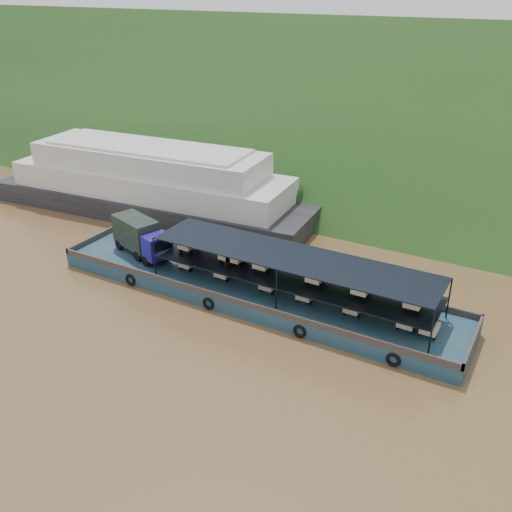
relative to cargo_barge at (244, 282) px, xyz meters
The scene contains 4 objects.
ground 3.32m from the cargo_barge, 37.33° to the right, with size 160.00×160.00×0.00m, color brown.
hillside 34.21m from the cargo_barge, 85.84° to the left, with size 140.00×28.00×28.00m, color #183A15.
cargo_barge is the anchor object (origin of this frame).
passenger_ferry 21.89m from the cargo_barge, 148.98° to the left, with size 38.15×12.69×7.59m.
Camera 1 is at (18.75, -33.57, 23.69)m, focal length 40.00 mm.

